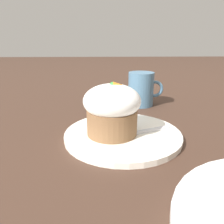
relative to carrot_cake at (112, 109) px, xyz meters
name	(u,v)px	position (x,y,z in m)	size (l,w,h in m)	color
ground_plane	(123,137)	(0.02, 0.01, -0.06)	(4.00, 4.00, 0.00)	#3D281E
dessert_plate	(123,135)	(0.02, 0.01, -0.05)	(0.22, 0.22, 0.01)	white
carrot_cake	(112,109)	(0.00, 0.00, 0.00)	(0.10, 0.10, 0.10)	brown
spoon	(124,134)	(0.02, -0.01, -0.05)	(0.14, 0.07, 0.01)	silver
coffee_cup	(141,89)	(0.09, 0.22, -0.01)	(0.10, 0.07, 0.09)	teal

